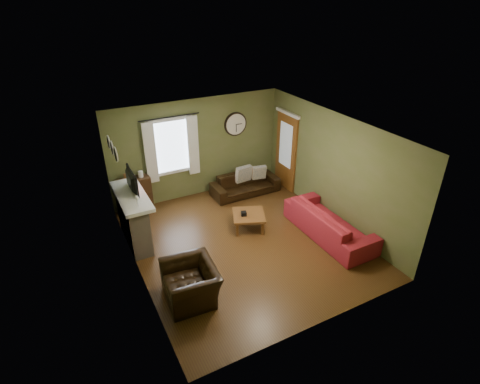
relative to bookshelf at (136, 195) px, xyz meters
name	(u,v)px	position (x,y,z in m)	size (l,w,h in m)	color
floor	(244,242)	(1.76, -2.42, -0.46)	(4.60, 5.20, 0.00)	#462A12
ceiling	(245,130)	(1.76, -2.42, 2.14)	(4.60, 5.20, 0.00)	white
wall_left	(132,219)	(-0.54, -2.42, 0.84)	(0.00, 5.20, 2.60)	#586032
wall_right	(333,169)	(4.06, -2.42, 0.84)	(0.00, 5.20, 2.60)	#586032
wall_back	(197,149)	(1.76, 0.18, 0.84)	(4.60, 0.00, 2.60)	#586032
wall_front	(326,263)	(1.76, -5.02, 0.84)	(4.60, 0.00, 2.60)	#586032
fireplace	(134,220)	(-0.34, -1.27, 0.09)	(0.40, 1.40, 1.10)	#A29080
firebox	(144,228)	(-0.15, -1.27, -0.16)	(0.04, 0.60, 0.55)	black
mantel	(131,196)	(-0.31, -1.27, 0.68)	(0.58, 1.60, 0.08)	white
tv	(129,184)	(-0.29, -1.12, 0.90)	(0.60, 0.08, 0.35)	black
tv_screen	(133,181)	(-0.21, -1.12, 0.95)	(0.02, 0.62, 0.36)	#994C3F
medallion_left	(116,154)	(-0.52, -1.62, 1.79)	(0.28, 0.28, 0.03)	white
medallion_mid	(112,148)	(-0.52, -1.27, 1.79)	(0.28, 0.28, 0.03)	white
medallion_right	(109,142)	(-0.52, -0.92, 1.79)	(0.28, 0.28, 0.03)	white
window_pane	(171,146)	(1.06, 0.16, 1.04)	(1.00, 0.02, 1.30)	silver
curtain_rod	(169,117)	(1.06, 0.06, 1.81)	(0.03, 0.03, 1.50)	black
curtain_left	(151,153)	(0.51, 0.06, 0.99)	(0.28, 0.04, 1.55)	silver
curtain_right	(193,146)	(1.61, 0.06, 0.99)	(0.28, 0.04, 1.55)	silver
wall_clock	(236,124)	(2.86, 0.13, 1.34)	(0.64, 0.06, 0.64)	white
door	(286,152)	(4.03, -0.57, 0.59)	(0.05, 0.90, 2.10)	brown
bookshelf	(136,195)	(0.00, 0.00, 0.00)	(0.77, 0.33, 0.92)	#341F10
book	(128,175)	(-0.08, 0.18, 0.50)	(0.15, 0.20, 0.02)	brown
sofa_brown	(245,184)	(2.86, -0.41, -0.19)	(1.85, 0.72, 0.54)	black
pillow_left	(259,172)	(3.26, -0.45, 0.09)	(0.38, 0.11, 0.38)	gray
pillow_right	(244,174)	(2.84, -0.34, 0.09)	(0.45, 0.13, 0.45)	gray
sofa_red	(329,222)	(3.58, -3.05, -0.12)	(2.31, 0.90, 0.68)	maroon
armchair	(191,283)	(0.12, -3.45, -0.13)	(1.03, 0.90, 0.67)	black
coffee_table	(249,221)	(2.11, -1.97, -0.27)	(0.72, 0.72, 0.38)	brown
tissue_box	(244,215)	(1.98, -1.96, -0.06)	(0.12, 0.12, 0.09)	black
wine_glass_a	(138,202)	(-0.29, -1.82, 0.82)	(0.07, 0.07, 0.20)	white
wine_glass_b	(137,200)	(-0.29, -1.72, 0.81)	(0.06, 0.06, 0.18)	white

